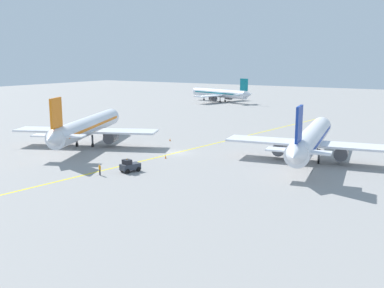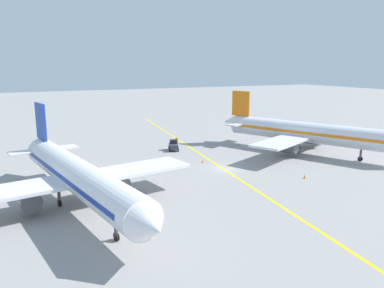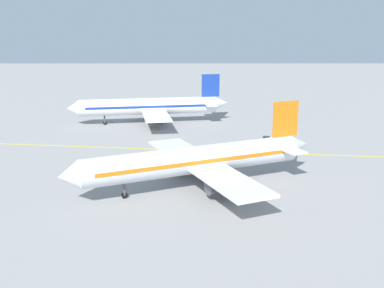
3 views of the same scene
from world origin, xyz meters
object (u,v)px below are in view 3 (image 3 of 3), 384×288
traffic_cone_mid_apron (205,147)px  airplane_at_gate (198,160)px  baggage_tug_dark (263,142)px  ground_crew_worker (289,146)px  airplane_adjacent_stand (150,107)px  traffic_cone_near_nose (117,161)px

traffic_cone_mid_apron → airplane_at_gate: bearing=175.8°
baggage_tug_dark → ground_crew_worker: (-2.41, -3.94, 0.01)m
airplane_adjacent_stand → traffic_cone_near_nose: (-30.51, 2.73, -3.43)m
baggage_tug_dark → traffic_cone_mid_apron: bearing=93.9°
ground_crew_worker → traffic_cone_near_nose: bearing=103.9°
ground_crew_worker → traffic_cone_near_nose: (-7.07, 28.48, -0.63)m
airplane_at_gate → ground_crew_worker: size_ratio=20.03×
airplane_adjacent_stand → traffic_cone_near_nose: 30.83m
baggage_tug_dark → airplane_adjacent_stand: bearing=46.0°
baggage_tug_dark → traffic_cone_near_nose: bearing=111.1°
airplane_adjacent_stand → baggage_tug_dark: airplane_adjacent_stand is taller
airplane_at_gate → traffic_cone_near_nose: (11.13, 12.60, -3.43)m
traffic_cone_near_nose → ground_crew_worker: bearing=-76.1°
airplane_adjacent_stand → traffic_cone_mid_apron: airplane_adjacent_stand is taller
airplane_adjacent_stand → traffic_cone_near_nose: size_ratio=64.44×
airplane_at_gate → airplane_adjacent_stand: (41.64, 9.87, 0.00)m
airplane_at_gate → traffic_cone_mid_apron: bearing=-4.2°
airplane_at_gate → traffic_cone_near_nose: bearing=48.6°
baggage_tug_dark → ground_crew_worker: size_ratio=1.97×
traffic_cone_mid_apron → traffic_cone_near_nose: bearing=122.0°
ground_crew_worker → traffic_cone_mid_apron: bearing=83.2°
traffic_cone_near_nose → traffic_cone_mid_apron: same height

